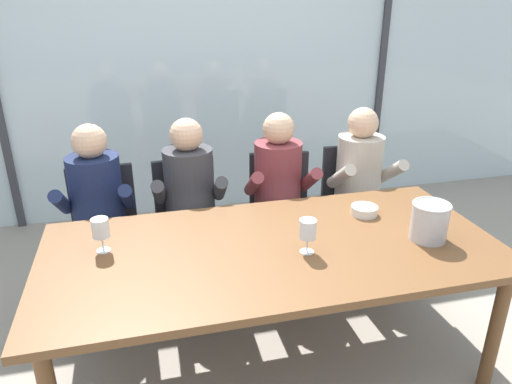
{
  "coord_description": "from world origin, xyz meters",
  "views": [
    {
      "loc": [
        -0.59,
        -2.02,
        1.92
      ],
      "look_at": [
        0.0,
        0.35,
        0.89
      ],
      "focal_mm": 33.54,
      "sensor_mm": 36.0,
      "label": 1
    }
  ],
  "objects_px": {
    "chair_near_curtain": "(105,224)",
    "tasting_bowl": "(364,210)",
    "chair_right_of_center": "(353,197)",
    "person_maroon_top": "(280,191)",
    "chair_left_of_center": "(189,214)",
    "ice_bucket_primary": "(430,221)",
    "wine_glass_by_left_taster": "(100,229)",
    "dining_table": "(273,257)",
    "wine_glass_near_bucket": "(308,231)",
    "chair_center": "(281,206)",
    "person_beige_jumper": "(363,183)",
    "person_navy_polo": "(97,209)",
    "person_charcoal_jacket": "(190,200)"
  },
  "relations": [
    {
      "from": "chair_right_of_center",
      "to": "person_maroon_top",
      "type": "bearing_deg",
      "value": -164.36
    },
    {
      "from": "chair_right_of_center",
      "to": "person_charcoal_jacket",
      "type": "relative_size",
      "value": 0.73
    },
    {
      "from": "person_beige_jumper",
      "to": "tasting_bowl",
      "type": "relative_size",
      "value": 7.91
    },
    {
      "from": "person_navy_polo",
      "to": "wine_glass_by_left_taster",
      "type": "relative_size",
      "value": 6.89
    },
    {
      "from": "chair_left_of_center",
      "to": "person_beige_jumper",
      "type": "xyz_separation_m",
      "value": [
        1.21,
        -0.15,
        0.17
      ]
    },
    {
      "from": "ice_bucket_primary",
      "to": "wine_glass_near_bucket",
      "type": "distance_m",
      "value": 0.65
    },
    {
      "from": "wine_glass_by_left_taster",
      "to": "dining_table",
      "type": "bearing_deg",
      "value": -10.64
    },
    {
      "from": "person_maroon_top",
      "to": "wine_glass_by_left_taster",
      "type": "distance_m",
      "value": 1.3
    },
    {
      "from": "person_maroon_top",
      "to": "chair_left_of_center",
      "type": "bearing_deg",
      "value": 169.39
    },
    {
      "from": "chair_near_curtain",
      "to": "tasting_bowl",
      "type": "height_order",
      "value": "chair_near_curtain"
    },
    {
      "from": "dining_table",
      "to": "wine_glass_by_left_taster",
      "type": "xyz_separation_m",
      "value": [
        -0.82,
        0.15,
        0.19
      ]
    },
    {
      "from": "chair_left_of_center",
      "to": "wine_glass_by_left_taster",
      "type": "distance_m",
      "value": 1.0
    },
    {
      "from": "chair_right_of_center",
      "to": "wine_glass_near_bucket",
      "type": "bearing_deg",
      "value": -123.46
    },
    {
      "from": "chair_left_of_center",
      "to": "wine_glass_near_bucket",
      "type": "relative_size",
      "value": 5.05
    },
    {
      "from": "ice_bucket_primary",
      "to": "wine_glass_near_bucket",
      "type": "bearing_deg",
      "value": 177.98
    },
    {
      "from": "person_navy_polo",
      "to": "dining_table",
      "type": "bearing_deg",
      "value": -40.52
    },
    {
      "from": "chair_center",
      "to": "person_beige_jumper",
      "type": "height_order",
      "value": "person_beige_jumper"
    },
    {
      "from": "dining_table",
      "to": "ice_bucket_primary",
      "type": "relative_size",
      "value": 11.46
    },
    {
      "from": "chair_near_curtain",
      "to": "tasting_bowl",
      "type": "bearing_deg",
      "value": -28.5
    },
    {
      "from": "person_charcoal_jacket",
      "to": "person_beige_jumper",
      "type": "bearing_deg",
      "value": 4.63
    },
    {
      "from": "chair_near_curtain",
      "to": "wine_glass_by_left_taster",
      "type": "height_order",
      "value": "wine_glass_by_left_taster"
    },
    {
      "from": "tasting_bowl",
      "to": "wine_glass_near_bucket",
      "type": "relative_size",
      "value": 0.87
    },
    {
      "from": "person_beige_jumper",
      "to": "wine_glass_near_bucket",
      "type": "bearing_deg",
      "value": -129.32
    },
    {
      "from": "tasting_bowl",
      "to": "wine_glass_by_left_taster",
      "type": "relative_size",
      "value": 0.87
    },
    {
      "from": "chair_near_curtain",
      "to": "person_navy_polo",
      "type": "distance_m",
      "value": 0.22
    },
    {
      "from": "chair_right_of_center",
      "to": "tasting_bowl",
      "type": "distance_m",
      "value": 0.83
    },
    {
      "from": "person_navy_polo",
      "to": "person_beige_jumper",
      "type": "distance_m",
      "value": 1.78
    },
    {
      "from": "chair_near_curtain",
      "to": "chair_left_of_center",
      "type": "xyz_separation_m",
      "value": [
        0.55,
        0.02,
        0.0
      ]
    },
    {
      "from": "tasting_bowl",
      "to": "ice_bucket_primary",
      "type": "bearing_deg",
      "value": -62.07
    },
    {
      "from": "dining_table",
      "to": "chair_center",
      "type": "distance_m",
      "value": 0.99
    },
    {
      "from": "chair_left_of_center",
      "to": "wine_glass_near_bucket",
      "type": "height_order",
      "value": "wine_glass_near_bucket"
    },
    {
      "from": "chair_left_of_center",
      "to": "wine_glass_near_bucket",
      "type": "bearing_deg",
      "value": -71.42
    },
    {
      "from": "chair_center",
      "to": "person_beige_jumper",
      "type": "relative_size",
      "value": 0.73
    },
    {
      "from": "chair_near_curtain",
      "to": "person_maroon_top",
      "type": "relative_size",
      "value": 0.73
    },
    {
      "from": "chair_near_curtain",
      "to": "wine_glass_near_bucket",
      "type": "height_order",
      "value": "wine_glass_near_bucket"
    },
    {
      "from": "person_maroon_top",
      "to": "wine_glass_by_left_taster",
      "type": "bearing_deg",
      "value": -146.48
    },
    {
      "from": "wine_glass_near_bucket",
      "to": "tasting_bowl",
      "type": "bearing_deg",
      "value": 35.16
    },
    {
      "from": "dining_table",
      "to": "person_maroon_top",
      "type": "bearing_deg",
      "value": 70.72
    },
    {
      "from": "person_beige_jumper",
      "to": "dining_table",
      "type": "bearing_deg",
      "value": -137.68
    },
    {
      "from": "chair_right_of_center",
      "to": "wine_glass_near_bucket",
      "type": "relative_size",
      "value": 5.05
    },
    {
      "from": "dining_table",
      "to": "chair_left_of_center",
      "type": "distance_m",
      "value": 1.02
    },
    {
      "from": "chair_near_curtain",
      "to": "person_maroon_top",
      "type": "bearing_deg",
      "value": -9.16
    },
    {
      "from": "person_navy_polo",
      "to": "ice_bucket_primary",
      "type": "height_order",
      "value": "person_navy_polo"
    },
    {
      "from": "person_charcoal_jacket",
      "to": "person_beige_jumper",
      "type": "height_order",
      "value": "same"
    },
    {
      "from": "chair_left_of_center",
      "to": "tasting_bowl",
      "type": "height_order",
      "value": "chair_left_of_center"
    },
    {
      "from": "person_navy_polo",
      "to": "person_beige_jumper",
      "type": "height_order",
      "value": "same"
    },
    {
      "from": "chair_right_of_center",
      "to": "person_maroon_top",
      "type": "relative_size",
      "value": 0.73
    },
    {
      "from": "chair_left_of_center",
      "to": "ice_bucket_primary",
      "type": "xyz_separation_m",
      "value": [
        1.11,
        -1.08,
        0.33
      ]
    },
    {
      "from": "wine_glass_near_bucket",
      "to": "person_navy_polo",
      "type": "bearing_deg",
      "value": 138.84
    },
    {
      "from": "chair_near_curtain",
      "to": "person_beige_jumper",
      "type": "height_order",
      "value": "person_beige_jumper"
    }
  ]
}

